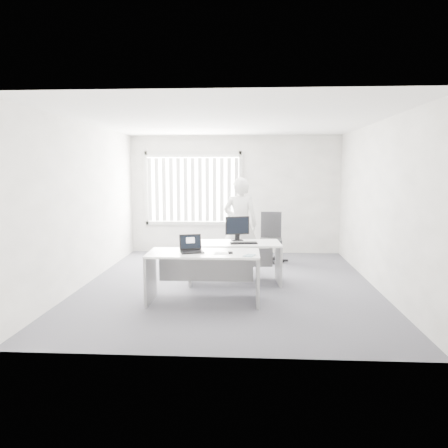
# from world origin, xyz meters

# --- Properties ---
(ground) EXTENTS (6.00, 6.00, 0.00)m
(ground) POSITION_xyz_m (0.00, 0.00, 0.00)
(ground) COLOR #5B5B63
(ground) RESTS_ON ground
(wall_back) EXTENTS (5.00, 0.02, 2.80)m
(wall_back) POSITION_xyz_m (0.00, 3.00, 1.40)
(wall_back) COLOR white
(wall_back) RESTS_ON ground
(wall_front) EXTENTS (5.00, 0.02, 2.80)m
(wall_front) POSITION_xyz_m (0.00, -3.00, 1.40)
(wall_front) COLOR white
(wall_front) RESTS_ON ground
(wall_left) EXTENTS (0.02, 6.00, 2.80)m
(wall_left) POSITION_xyz_m (-2.50, 0.00, 1.40)
(wall_left) COLOR white
(wall_left) RESTS_ON ground
(wall_right) EXTENTS (0.02, 6.00, 2.80)m
(wall_right) POSITION_xyz_m (2.50, 0.00, 1.40)
(wall_right) COLOR white
(wall_right) RESTS_ON ground
(ceiling) EXTENTS (5.00, 6.00, 0.02)m
(ceiling) POSITION_xyz_m (0.00, 0.00, 2.80)
(ceiling) COLOR white
(ceiling) RESTS_ON wall_back
(window) EXTENTS (2.32, 0.06, 1.76)m
(window) POSITION_xyz_m (-1.00, 2.96, 1.55)
(window) COLOR #BABAB6
(window) RESTS_ON wall_back
(blinds) EXTENTS (2.20, 0.10, 1.50)m
(blinds) POSITION_xyz_m (-1.00, 2.90, 1.52)
(blinds) COLOR silver
(blinds) RESTS_ON wall_back
(desk_near) EXTENTS (1.68, 0.80, 0.76)m
(desk_near) POSITION_xyz_m (-0.33, -1.04, 0.55)
(desk_near) COLOR white
(desk_near) RESTS_ON ground
(desk_far) EXTENTS (1.64, 0.86, 0.73)m
(desk_far) POSITION_xyz_m (0.10, 0.10, 0.52)
(desk_far) COLOR white
(desk_far) RESTS_ON ground
(office_chair) EXTENTS (0.64, 0.64, 1.08)m
(office_chair) POSITION_xyz_m (0.82, 1.96, 0.34)
(office_chair) COLOR black
(office_chair) RESTS_ON ground
(person) EXTENTS (0.71, 0.51, 1.85)m
(person) POSITION_xyz_m (0.17, 1.11, 0.92)
(person) COLOR silver
(person) RESTS_ON ground
(laptop) EXTENTS (0.41, 0.38, 0.26)m
(laptop) POSITION_xyz_m (-0.50, -1.07, 0.89)
(laptop) COLOR black
(laptop) RESTS_ON desk_near
(paper_sheet) EXTENTS (0.33, 0.23, 0.00)m
(paper_sheet) POSITION_xyz_m (0.00, -1.10, 0.76)
(paper_sheet) COLOR white
(paper_sheet) RESTS_ON desk_near
(mouse) EXTENTS (0.07, 0.11, 0.04)m
(mouse) POSITION_xyz_m (0.08, -1.10, 0.79)
(mouse) COLOR #BCBCBF
(mouse) RESTS_ON paper_sheet
(booklet) EXTENTS (0.20, 0.23, 0.01)m
(booklet) POSITION_xyz_m (0.36, -1.26, 0.77)
(booklet) COLOR white
(booklet) RESTS_ON desk_near
(keyboard) EXTENTS (0.48, 0.22, 0.02)m
(keyboard) POSITION_xyz_m (0.26, -0.01, 0.74)
(keyboard) COLOR black
(keyboard) RESTS_ON desk_far
(monitor) EXTENTS (0.46, 0.24, 0.44)m
(monitor) POSITION_xyz_m (0.14, 0.32, 0.94)
(monitor) COLOR black
(monitor) RESTS_ON desk_far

